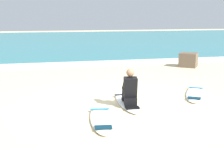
{
  "coord_description": "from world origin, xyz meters",
  "views": [
    {
      "loc": [
        -1.94,
        -7.62,
        2.37
      ],
      "look_at": [
        0.14,
        1.35,
        0.55
      ],
      "focal_mm": 48.86,
      "sensor_mm": 36.0,
      "label": 1
    }
  ],
  "objects_px": {
    "surfboard_spare_near": "(101,118)",
    "surfboard_main": "(127,101)",
    "surfer_seated": "(130,90)",
    "shoreline_rock": "(188,60)",
    "surfboard_spare_far": "(195,93)"
  },
  "relations": [
    {
      "from": "surfboard_spare_near",
      "to": "surfboard_main",
      "type": "bearing_deg",
      "value": 51.94
    },
    {
      "from": "surfer_seated",
      "to": "shoreline_rock",
      "type": "xyz_separation_m",
      "value": [
        4.42,
        5.4,
        -0.11
      ]
    },
    {
      "from": "surfboard_main",
      "to": "surfer_seated",
      "type": "height_order",
      "value": "surfer_seated"
    },
    {
      "from": "surfboard_spare_near",
      "to": "shoreline_rock",
      "type": "relative_size",
      "value": 2.76
    },
    {
      "from": "surfboard_main",
      "to": "shoreline_rock",
      "type": "distance_m",
      "value": 6.72
    },
    {
      "from": "surfboard_main",
      "to": "shoreline_rock",
      "type": "bearing_deg",
      "value": 49.0
    },
    {
      "from": "surfer_seated",
      "to": "surfboard_spare_far",
      "type": "bearing_deg",
      "value": 17.55
    },
    {
      "from": "surfboard_spare_far",
      "to": "shoreline_rock",
      "type": "relative_size",
      "value": 2.76
    },
    {
      "from": "surfer_seated",
      "to": "shoreline_rock",
      "type": "relative_size",
      "value": 1.22
    },
    {
      "from": "surfboard_main",
      "to": "surfer_seated",
      "type": "relative_size",
      "value": 2.34
    },
    {
      "from": "surfer_seated",
      "to": "surfboard_spare_far",
      "type": "relative_size",
      "value": 0.44
    },
    {
      "from": "surfboard_main",
      "to": "surfboard_spare_near",
      "type": "relative_size",
      "value": 1.03
    },
    {
      "from": "surfboard_spare_near",
      "to": "shoreline_rock",
      "type": "bearing_deg",
      "value": 49.55
    },
    {
      "from": "surfer_seated",
      "to": "shoreline_rock",
      "type": "distance_m",
      "value": 6.98
    },
    {
      "from": "surfboard_spare_far",
      "to": "surfboard_main",
      "type": "bearing_deg",
      "value": -170.43
    }
  ]
}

